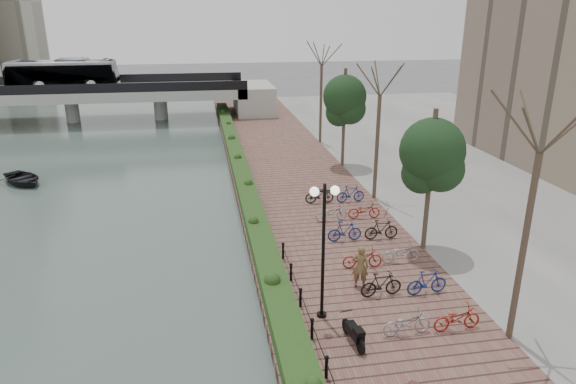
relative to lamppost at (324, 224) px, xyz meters
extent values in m
cube|color=#495B53|center=(-17.04, 20.73, -4.10)|extent=(30.00, 130.00, 0.02)
cube|color=brown|center=(1.96, 13.23, -3.86)|extent=(8.00, 75.00, 0.50)
cube|color=slate|center=(17.96, 13.23, -3.86)|extent=(24.00, 75.00, 0.50)
cube|color=#1C3D16|center=(-1.44, 15.73, -3.31)|extent=(1.10, 56.00, 0.60)
cylinder|color=black|center=(-0.64, -3.27, -3.26)|extent=(0.10, 0.10, 0.70)
cylinder|color=black|center=(-0.64, -1.27, -3.26)|extent=(0.10, 0.10, 0.70)
cylinder|color=black|center=(-0.64, 0.73, -3.26)|extent=(0.10, 0.10, 0.70)
cylinder|color=black|center=(-0.64, 2.73, -3.26)|extent=(0.10, 0.10, 0.70)
cylinder|color=black|center=(-0.64, 4.73, -3.26)|extent=(0.10, 0.10, 0.70)
cylinder|color=black|center=(0.00, 0.00, -1.10)|extent=(0.12, 0.12, 5.02)
cylinder|color=black|center=(0.00, 0.00, 1.16)|extent=(0.70, 0.06, 0.06)
sphere|color=white|center=(-0.35, 0.00, 1.16)|extent=(0.32, 0.32, 0.32)
sphere|color=white|center=(0.35, 0.00, 1.16)|extent=(0.32, 0.32, 0.32)
imported|color=brown|center=(1.96, 1.77, -2.71)|extent=(0.77, 0.65, 1.79)
imported|color=#99989D|center=(2.56, -1.73, -3.16)|extent=(0.60, 1.71, 0.90)
imported|color=black|center=(2.56, 0.87, -3.11)|extent=(0.47, 1.66, 1.00)
imported|color=maroon|center=(2.56, 3.47, -3.16)|extent=(0.60, 1.72, 0.90)
imported|color=navy|center=(2.56, 6.07, -3.11)|extent=(0.47, 1.66, 1.00)
imported|color=#99989D|center=(2.56, 8.67, -3.16)|extent=(0.60, 1.71, 0.90)
imported|color=black|center=(2.56, 11.27, -3.11)|extent=(0.47, 1.66, 1.00)
imported|color=maroon|center=(4.36, -1.73, -3.16)|extent=(0.60, 1.71, 0.90)
imported|color=navy|center=(4.36, 0.87, -3.11)|extent=(0.47, 1.66, 1.00)
imported|color=#99989D|center=(4.36, 3.47, -3.16)|extent=(0.60, 1.72, 0.90)
imported|color=black|center=(4.36, 6.07, -3.11)|extent=(0.47, 1.66, 1.00)
imported|color=maroon|center=(4.36, 8.67, -3.16)|extent=(0.60, 1.71, 0.90)
imported|color=navy|center=(4.36, 11.27, -3.11)|extent=(0.47, 1.66, 1.00)
cube|color=#ACABA6|center=(-17.04, 40.73, -1.11)|extent=(36.00, 8.00, 1.00)
cube|color=black|center=(-17.04, 36.83, -0.16)|extent=(36.00, 0.15, 0.90)
cube|color=black|center=(-17.04, 44.63, -0.16)|extent=(36.00, 0.15, 0.90)
cylinder|color=#ACABA6|center=(-17.04, 40.73, -2.86)|extent=(1.40, 1.40, 2.50)
cylinder|color=#ACABA6|center=(-8.04, 40.73, -2.86)|extent=(1.40, 1.40, 2.50)
imported|color=silver|center=(-17.44, 40.73, 0.89)|extent=(2.52, 10.77, 3.00)
imported|color=black|center=(-15.84, 19.53, -3.70)|extent=(4.45, 4.59, 0.78)
camera|label=1|loc=(-3.92, -15.55, 6.72)|focal=32.00mm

